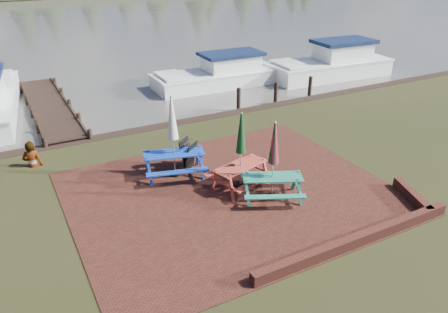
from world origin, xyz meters
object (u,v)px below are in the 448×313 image
at_px(jetty, 50,107).
at_px(person, 29,142).
at_px(picnic_table_teal, 273,173).
at_px(picnic_table_blue, 174,149).
at_px(boat_far, 332,65).
at_px(chalkboard, 189,155).
at_px(boat_near, 220,75).
at_px(picnic_table_red, 241,162).

relative_size(jetty, person, 5.22).
relative_size(picnic_table_teal, picnic_table_blue, 0.90).
distance_m(jetty, boat_far, 15.14).
distance_m(picnic_table_teal, jetty, 11.92).
bearing_deg(chalkboard, picnic_table_blue, 161.08).
xyz_separation_m(boat_near, person, (-10.06, -5.92, 0.51)).
relative_size(picnic_table_red, chalkboard, 2.43).
distance_m(boat_near, boat_far, 6.56).
bearing_deg(boat_near, chalkboard, 147.68).
relative_size(picnic_table_red, picnic_table_blue, 0.91).
distance_m(picnic_table_blue, boat_far, 14.54).
xyz_separation_m(picnic_table_red, chalkboard, (-0.87, 1.80, -0.32)).
distance_m(picnic_table_blue, chalkboard, 0.73).
xyz_separation_m(picnic_table_blue, boat_far, (12.59, 7.26, -0.43)).
bearing_deg(chalkboard, jetty, 72.14).
distance_m(picnic_table_teal, boat_near, 12.11).
relative_size(picnic_table_blue, jetty, 0.28).
bearing_deg(picnic_table_red, picnic_table_teal, -82.38).
height_order(chalkboard, boat_far, boat_far).
xyz_separation_m(picnic_table_red, boat_far, (11.15, 8.86, -0.35)).
relative_size(picnic_table_blue, boat_far, 0.35).
bearing_deg(boat_far, chalkboard, 123.97).
xyz_separation_m(jetty, boat_near, (8.69, 0.25, 0.25)).
relative_size(chalkboard, person, 0.55).
height_order(boat_near, person, person).
bearing_deg(boat_far, picnic_table_red, 132.04).
bearing_deg(boat_near, jetty, 92.84).
distance_m(chalkboard, jetty, 8.80).
height_order(picnic_table_teal, jetty, picnic_table_teal).
height_order(picnic_table_blue, boat_far, picnic_table_blue).
relative_size(picnic_table_red, boat_near, 0.34).
bearing_deg(person, picnic_table_teal, 158.10).
relative_size(picnic_table_teal, boat_near, 0.33).
bearing_deg(boat_near, person, 121.64).
relative_size(chalkboard, boat_near, 0.14).
distance_m(picnic_table_red, chalkboard, 2.03).
xyz_separation_m(chalkboard, boat_near, (5.63, 8.49, -0.14)).
bearing_deg(jetty, boat_near, 1.65).
distance_m(picnic_table_teal, picnic_table_blue, 3.23).
bearing_deg(jetty, picnic_table_teal, -68.34).
bearing_deg(jetty, boat_far, -4.51).
xyz_separation_m(chalkboard, person, (-4.44, 2.58, 0.37)).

